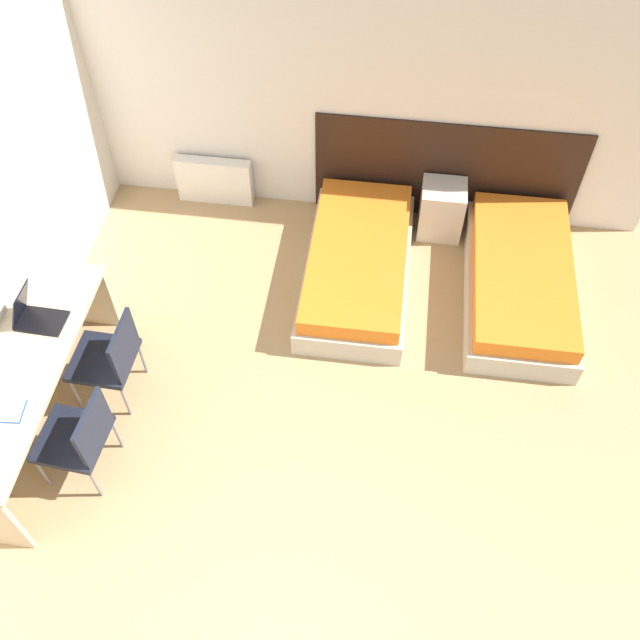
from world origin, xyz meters
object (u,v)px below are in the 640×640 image
Objects in this scene: bed_near_window at (357,265)px; chair_near_notebook at (79,436)px; bed_near_door at (520,281)px; nightstand at (441,209)px; chair_near_laptop at (109,356)px; laptop at (34,315)px.

bed_near_window is 2.16× the size of chair_near_notebook.
bed_near_window is 1.00× the size of bed_near_door.
nightstand is 3.38m from chair_near_laptop.
chair_near_laptop is at bearing -5.44° from laptop.
nightstand reaches higher than bed_near_door.
chair_near_laptop is 2.36× the size of laptop.
chair_near_notebook is (-2.54, -2.93, 0.21)m from nightstand.
chair_near_laptop and chair_near_notebook have the same top height.
nightstand is (-0.73, 0.75, 0.08)m from bed_near_door.
chair_near_laptop is at bearing -140.64° from bed_near_window.
bed_near_door is 3.94m from chair_near_notebook.
laptop is (-3.79, -1.41, 0.64)m from bed_near_door.
nightstand is at bearing 53.54° from chair_near_notebook.
bed_near_window and bed_near_door have the same top height.
nightstand reaches higher than bed_near_window.
laptop is (-3.06, -2.16, 0.56)m from nightstand.
laptop reaches higher than chair_near_laptop.
chair_near_laptop reaches higher than bed_near_window.
chair_near_notebook is at bearing -54.04° from laptop.
chair_near_laptop is (-1.80, -1.48, 0.29)m from bed_near_window.
chair_near_notebook reaches higher than bed_near_door.
bed_near_window is at bearing 180.00° from bed_near_door.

